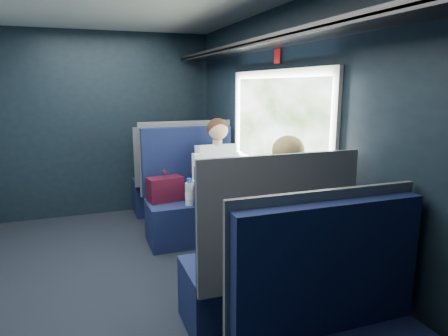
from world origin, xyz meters
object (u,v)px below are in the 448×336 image
object	(u,v)px
seat_row_front	(174,182)
cup	(240,174)
woman	(283,215)
laptop	(266,176)
seat_bay_far	(260,270)
seat_bay_near	(191,200)
man	(219,175)
table	(238,199)
bottle_small	(260,173)

from	to	relation	value
seat_row_front	cup	xyz separation A→B (m)	(0.38, -1.36, 0.37)
woman	laptop	xyz separation A→B (m)	(0.27, 0.84, 0.08)
seat_bay_far	seat_row_front	distance (m)	2.67
seat_bay_near	laptop	distance (m)	0.99
laptop	cup	bearing A→B (deg)	113.39
seat_bay_near	man	bearing A→B (deg)	-33.30
woman	man	bearing A→B (deg)	90.00
seat_bay_far	woman	xyz separation A→B (m)	(0.25, 0.17, 0.31)
seat_bay_far	man	bearing A→B (deg)	80.97
seat_bay_far	cup	world-z (taller)	seat_bay_far
table	seat_bay_near	world-z (taller)	seat_bay_near
seat_bay_far	cup	xyz separation A→B (m)	(0.38, 1.31, 0.37)
table	man	xyz separation A→B (m)	(0.07, 0.70, 0.06)
man	woman	size ratio (longest dim) A/B	1.00
cup	man	bearing A→B (deg)	117.23
table	woman	distance (m)	0.71
laptop	bottle_small	world-z (taller)	laptop
man	cup	xyz separation A→B (m)	(0.13, -0.26, 0.06)
laptop	cup	size ratio (longest dim) A/B	4.86
cup	seat_row_front	bearing A→B (deg)	105.77
table	man	world-z (taller)	man
laptop	seat_bay_far	bearing A→B (deg)	-117.02
seat_row_front	man	size ratio (longest dim) A/B	0.88
laptop	seat_row_front	bearing A→B (deg)	107.23
cup	table	bearing A→B (deg)	-114.52
seat_row_front	table	bearing A→B (deg)	-84.20
seat_bay_far	table	bearing A→B (deg)	78.22
seat_bay_far	seat_row_front	bearing A→B (deg)	90.00
cup	seat_bay_far	bearing A→B (deg)	-106.25
woman	cup	distance (m)	1.16
seat_row_front	laptop	xyz separation A→B (m)	(0.52, -1.66, 0.40)
table	cup	size ratio (longest dim) A/B	12.27
seat_row_front	bottle_small	xyz separation A→B (m)	(0.48, -1.61, 0.43)
seat_row_front	woman	size ratio (longest dim) A/B	0.88
woman	seat_bay_near	bearing A→B (deg)	99.54
seat_bay_near	laptop	size ratio (longest dim) A/B	3.18
man	cup	bearing A→B (deg)	-62.77
seat_bay_near	bottle_small	world-z (taller)	seat_bay_near
woman	laptop	distance (m)	0.89
seat_bay_far	laptop	size ratio (longest dim) A/B	3.18
seat_row_front	seat_bay_near	bearing A→B (deg)	-90.96
seat_bay_far	laptop	bearing A→B (deg)	62.98
seat_bay_near	seat_bay_far	size ratio (longest dim) A/B	1.00
table	man	size ratio (longest dim) A/B	0.76
man	cup	distance (m)	0.30
man	woman	xyz separation A→B (m)	(0.00, -1.41, 0.01)
seat_bay_near	woman	bearing A→B (deg)	-80.46
table	laptop	size ratio (longest dim) A/B	2.52
seat_row_front	laptop	distance (m)	1.78
laptop	bottle_small	distance (m)	0.07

